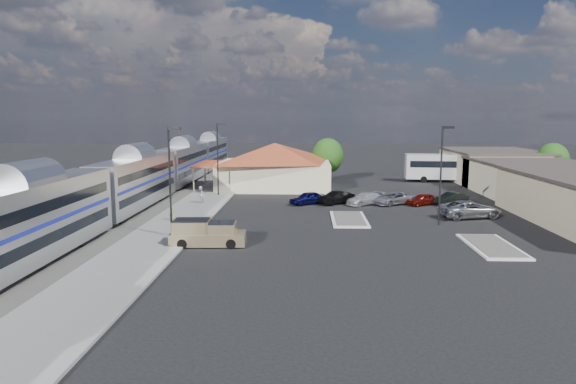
{
  "coord_description": "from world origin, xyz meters",
  "views": [
    {
      "loc": [
        -0.0,
        -46.32,
        9.83
      ],
      "look_at": [
        -1.8,
        1.13,
        2.8
      ],
      "focal_mm": 32.0,
      "sensor_mm": 36.0,
      "label": 1
    }
  ],
  "objects_px": {
    "pickup_truck": "(208,234)",
    "coach_bus": "(450,166)",
    "station_depot": "(274,165)",
    "suv": "(470,209)"
  },
  "relations": [
    {
      "from": "station_depot",
      "to": "suv",
      "type": "bearing_deg",
      "value": -45.14
    },
    {
      "from": "station_depot",
      "to": "coach_bus",
      "type": "bearing_deg",
      "value": 15.72
    },
    {
      "from": "pickup_truck",
      "to": "coach_bus",
      "type": "distance_m",
      "value": 49.06
    },
    {
      "from": "pickup_truck",
      "to": "coach_bus",
      "type": "relative_size",
      "value": 0.44
    },
    {
      "from": "pickup_truck",
      "to": "coach_bus",
      "type": "height_order",
      "value": "coach_bus"
    },
    {
      "from": "station_depot",
      "to": "suv",
      "type": "height_order",
      "value": "station_depot"
    },
    {
      "from": "suv",
      "to": "coach_bus",
      "type": "relative_size",
      "value": 0.46
    },
    {
      "from": "station_depot",
      "to": "pickup_truck",
      "type": "relative_size",
      "value": 3.17
    },
    {
      "from": "pickup_truck",
      "to": "suv",
      "type": "height_order",
      "value": "pickup_truck"
    },
    {
      "from": "pickup_truck",
      "to": "suv",
      "type": "distance_m",
      "value": 26.21
    }
  ]
}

